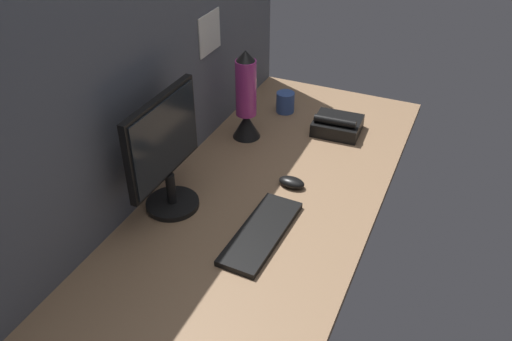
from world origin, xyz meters
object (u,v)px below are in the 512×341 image
object	(u,v)px
desk_phone	(337,125)
monitor	(165,151)
lava_lamp	(246,102)
keyboard	(261,233)
mug_ceramic_blue	(285,102)
mouse	(292,182)

from	to	relation	value
desk_phone	monitor	bearing A→B (deg)	152.20
monitor	lava_lamp	world-z (taller)	monitor
keyboard	lava_lamp	xyz separation A→B (cm)	(53.35, 29.82, 14.56)
monitor	mug_ceramic_blue	world-z (taller)	monitor
monitor	lava_lamp	bearing A→B (deg)	-4.60
monitor	lava_lamp	size ratio (longest dim) A/B	1.09
mug_ceramic_blue	desk_phone	size ratio (longest dim) A/B	0.57
keyboard	mug_ceramic_blue	xyz separation A→B (cm)	(79.92, 23.14, 3.57)
keyboard	desk_phone	bearing A→B (deg)	-0.29
mug_ceramic_blue	desk_phone	xyz separation A→B (cm)	(-8.20, -26.20, -1.38)
monitor	keyboard	world-z (taller)	monitor
monitor	desk_phone	bearing A→B (deg)	-27.80
keyboard	mug_ceramic_blue	size ratio (longest dim) A/B	3.28
mouse	desk_phone	bearing A→B (deg)	-1.97
keyboard	mug_ceramic_blue	bearing A→B (deg)	18.30
lava_lamp	desk_phone	size ratio (longest dim) A/B	1.87
monitor	keyboard	size ratio (longest dim) A/B	1.09
mug_ceramic_blue	lava_lamp	world-z (taller)	lava_lamp
keyboard	lava_lamp	distance (cm)	62.83
mouse	mug_ceramic_blue	world-z (taller)	mug_ceramic_blue
mouse	desk_phone	size ratio (longest dim) A/B	0.48
keyboard	lava_lamp	bearing A→B (deg)	31.36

